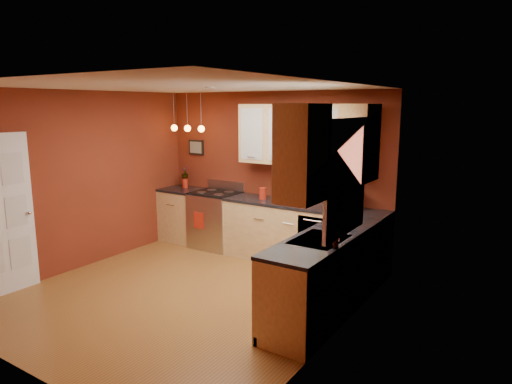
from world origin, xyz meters
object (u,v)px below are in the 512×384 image
Objects in this scene: gas_range at (216,219)px; soap_pump at (333,240)px; red_canister at (263,193)px; coffee_maker at (351,200)px; sink at (320,241)px.

gas_range reaches higher than soap_pump.
gas_range is 1.09m from red_canister.
gas_range is 2.43m from coffee_maker.
gas_range is 3.05m from sink.
coffee_maker reaches higher than gas_range.
gas_range is 6.18× the size of red_canister.
sink is 3.90× the size of red_canister.
soap_pump is (1.93, -1.71, -0.01)m from red_canister.
coffee_maker is at bearing 2.21° from gas_range.
soap_pump is at bearing -89.95° from coffee_maker.
sink is 1.62m from coffee_maker.
sink is (2.62, -1.50, 0.43)m from gas_range.
red_canister is at bearing 138.33° from sink.
gas_range is at bearing 149.20° from soap_pump.
coffee_maker reaches higher than sink.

